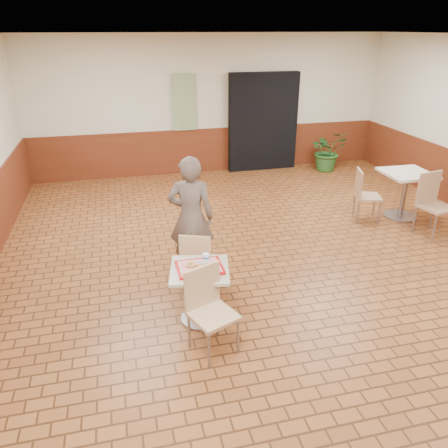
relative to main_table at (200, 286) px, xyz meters
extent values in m
cube|color=brown|center=(1.35, 0.60, -0.45)|extent=(8.00, 10.00, 0.01)
cube|color=white|center=(1.35, 0.60, 2.55)|extent=(8.00, 10.00, 0.01)
cube|color=beige|center=(1.35, 5.60, 1.05)|extent=(8.00, 0.01, 3.00)
cube|color=#5B2511|center=(1.35, 5.58, 0.05)|extent=(8.00, 0.04, 1.00)
cube|color=black|center=(2.55, 5.48, 0.65)|extent=(1.60, 0.22, 2.20)
cube|color=gray|center=(0.75, 5.54, 1.15)|extent=(0.50, 0.03, 1.20)
cube|color=#BAB396|center=(0.00, 0.00, 0.20)|extent=(0.64, 0.64, 0.04)
cylinder|color=gray|center=(0.00, 0.00, -0.13)|extent=(0.07, 0.07, 0.64)
cylinder|color=gray|center=(0.00, 0.00, -0.44)|extent=(0.46, 0.46, 0.03)
cube|color=tan|center=(0.03, -0.55, -0.02)|extent=(0.55, 0.55, 0.04)
cube|color=tan|center=(-0.04, -0.37, 0.23)|extent=(0.40, 0.19, 0.46)
cylinder|color=gray|center=(-0.07, -0.79, -0.25)|extent=(0.03, 0.03, 0.41)
cylinder|color=gray|center=(0.27, -0.65, -0.25)|extent=(0.03, 0.03, 0.41)
cylinder|color=gray|center=(-0.21, -0.45, -0.25)|extent=(0.03, 0.03, 0.41)
cylinder|color=gray|center=(0.13, -0.31, -0.25)|extent=(0.03, 0.03, 0.41)
cube|color=#D9B482|center=(0.10, 0.66, -0.06)|extent=(0.50, 0.50, 0.04)
cube|color=#D9B482|center=(0.04, 0.50, 0.17)|extent=(0.37, 0.16, 0.42)
cylinder|color=gray|center=(0.31, 0.76, -0.27)|extent=(0.03, 0.03, 0.38)
cylinder|color=gray|center=(0.00, 0.87, -0.27)|extent=(0.03, 0.03, 0.38)
cylinder|color=gray|center=(0.20, 0.45, -0.27)|extent=(0.03, 0.03, 0.38)
cylinder|color=gray|center=(-0.11, 0.56, -0.27)|extent=(0.03, 0.03, 0.38)
imported|color=#61544B|center=(0.10, 1.07, 0.37)|extent=(0.69, 0.55, 1.65)
cube|color=#B3110D|center=(0.00, 0.00, 0.23)|extent=(0.50, 0.39, 0.03)
cube|color=#E18585|center=(0.00, 0.00, 0.25)|extent=(0.45, 0.33, 0.00)
torus|color=#BB8944|center=(-0.09, 0.03, 0.27)|extent=(0.13, 0.13, 0.04)
ellipsoid|color=gold|center=(0.03, -0.01, 0.27)|extent=(0.15, 0.08, 0.04)
cube|color=silver|center=(0.03, -0.01, 0.29)|extent=(0.13, 0.07, 0.01)
ellipsoid|color=#9E7615|center=(-0.03, -0.01, 0.26)|extent=(0.04, 0.03, 0.02)
cylinder|color=white|center=(0.09, 0.10, 0.30)|extent=(0.07, 0.07, 0.09)
cylinder|color=blue|center=(0.09, 0.10, 0.30)|extent=(0.07, 0.07, 0.02)
cube|color=beige|center=(4.04, 2.10, 0.35)|extent=(0.78, 0.78, 0.04)
cylinder|color=gray|center=(4.04, 2.10, -0.06)|extent=(0.09, 0.09, 0.78)
cylinder|color=gray|center=(4.04, 2.10, -0.44)|extent=(0.57, 0.57, 0.03)
cube|color=tan|center=(3.37, 2.15, -0.03)|extent=(0.52, 0.52, 0.04)
cube|color=tan|center=(3.19, 2.21, 0.21)|extent=(0.16, 0.40, 0.45)
cylinder|color=gray|center=(3.48, 1.93, -0.25)|extent=(0.03, 0.03, 0.40)
cylinder|color=gray|center=(3.59, 2.27, -0.25)|extent=(0.03, 0.03, 0.40)
cylinder|color=gray|center=(3.15, 2.04, -0.25)|extent=(0.03, 0.03, 0.40)
cylinder|color=gray|center=(3.26, 2.38, -0.25)|extent=(0.03, 0.03, 0.40)
cube|color=tan|center=(4.09, 1.34, 0.02)|extent=(0.54, 0.54, 0.04)
cube|color=tan|center=(4.05, 1.55, 0.30)|extent=(0.46, 0.12, 0.51)
cylinder|color=gray|center=(3.94, 1.11, -0.23)|extent=(0.03, 0.03, 0.45)
cylinder|color=gray|center=(3.86, 1.50, -0.23)|extent=(0.03, 0.03, 0.45)
cylinder|color=gray|center=(4.25, 1.57, -0.23)|extent=(0.03, 0.03, 0.45)
imported|color=#295C25|center=(4.00, 5.00, 0.01)|extent=(0.93, 0.84, 0.93)
camera|label=1|loc=(-0.73, -4.11, 2.64)|focal=35.00mm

